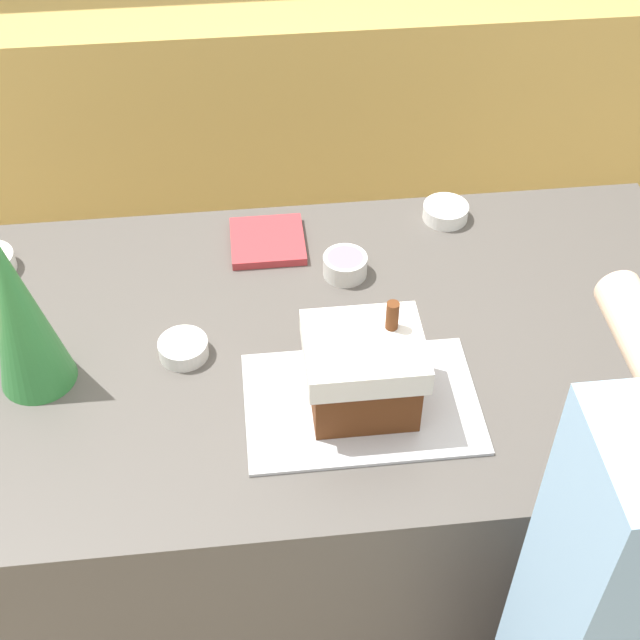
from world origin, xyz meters
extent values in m
plane|color=tan|center=(0.00, 0.00, 0.00)|extent=(12.00, 12.00, 0.00)
cube|color=tan|center=(0.00, 1.72, 0.46)|extent=(6.00, 0.60, 0.92)
cube|color=#514C47|center=(0.00, 0.00, 0.47)|extent=(1.86, 0.94, 0.94)
cube|color=silver|center=(0.12, -0.18, 0.94)|extent=(0.46, 0.30, 0.01)
cube|color=#5B2D14|center=(0.12, -0.18, 1.00)|extent=(0.20, 0.17, 0.12)
cube|color=white|center=(0.12, -0.18, 1.09)|extent=(0.22, 0.19, 0.05)
cylinder|color=#5B2D14|center=(0.18, -0.15, 1.14)|extent=(0.02, 0.02, 0.06)
cone|color=#33843D|center=(-0.51, -0.04, 1.12)|extent=(0.15, 0.15, 0.37)
cylinder|color=white|center=(-0.22, -0.01, 0.95)|extent=(0.10, 0.10, 0.04)
cylinder|color=red|center=(-0.22, -0.01, 0.97)|extent=(0.08, 0.08, 0.01)
cylinder|color=white|center=(0.41, 0.38, 0.95)|extent=(0.11, 0.11, 0.04)
cylinder|color=green|center=(0.41, 0.38, 0.97)|extent=(0.09, 0.09, 0.01)
cylinder|color=silver|center=(0.14, 0.20, 0.96)|extent=(0.10, 0.10, 0.05)
cylinder|color=pink|center=(0.14, 0.20, 0.98)|extent=(0.08, 0.08, 0.01)
cube|color=#B23338|center=(-0.03, 0.33, 0.95)|extent=(0.17, 0.17, 0.02)
camera|label=1|loc=(-0.08, -1.30, 2.27)|focal=50.00mm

